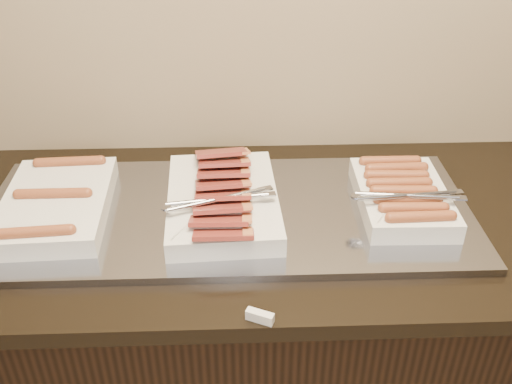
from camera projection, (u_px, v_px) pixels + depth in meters
counter at (235, 342)px, 1.66m from camera, size 2.06×0.76×0.90m
warming_tray at (228, 213)px, 1.41m from camera, size 1.20×0.50×0.02m
dish_left at (56, 204)px, 1.38m from camera, size 0.26×0.38×0.07m
dish_center at (222, 199)px, 1.39m from camera, size 0.29×0.42×0.09m
dish_right at (402, 196)px, 1.40m from camera, size 0.26×0.32×0.08m
label_holder at (260, 317)px, 1.11m from camera, size 0.06×0.04×0.02m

